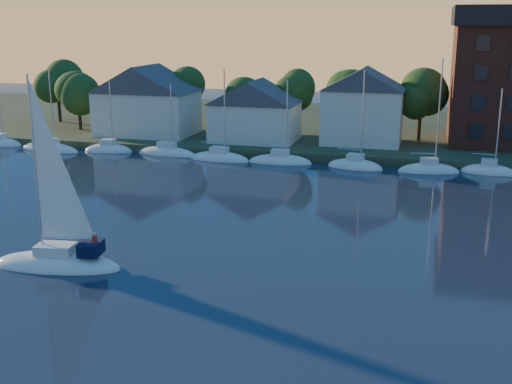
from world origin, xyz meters
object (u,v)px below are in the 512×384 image
at_px(clubhouse_west, 147,99).
at_px(clubhouse_east, 363,105).
at_px(clubhouse_centre, 255,110).
at_px(hero_sailboat, 58,259).

distance_m(clubhouse_west, clubhouse_east, 30.02).
distance_m(clubhouse_west, clubhouse_centre, 16.05).
height_order(clubhouse_east, hero_sailboat, hero_sailboat).
xyz_separation_m(clubhouse_centre, hero_sailboat, (-1.75, -45.48, -4.54)).
xyz_separation_m(clubhouse_west, clubhouse_centre, (16.00, -1.00, -0.80)).
distance_m(clubhouse_centre, clubhouse_east, 14.17).
bearing_deg(hero_sailboat, clubhouse_east, -115.62).
height_order(clubhouse_west, clubhouse_centre, clubhouse_west).
bearing_deg(clubhouse_centre, hero_sailboat, -92.21).
xyz_separation_m(clubhouse_centre, clubhouse_east, (14.00, 2.00, 0.87)).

